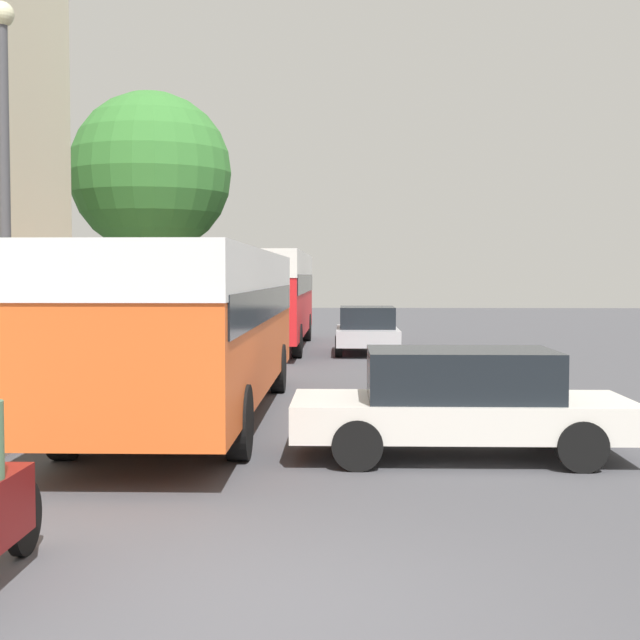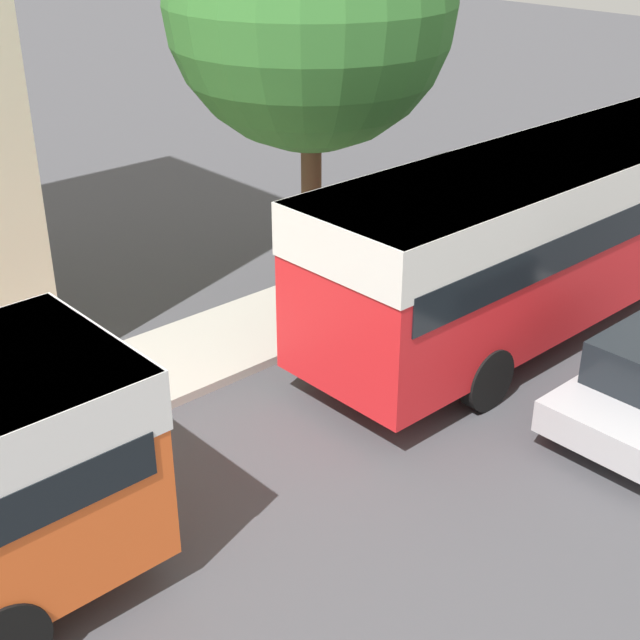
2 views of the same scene
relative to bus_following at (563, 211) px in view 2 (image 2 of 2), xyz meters
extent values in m
cube|color=red|center=(0.00, 0.00, -0.22)|extent=(2.51, 10.95, 2.65)
cube|color=white|center=(0.00, 0.00, 0.71)|extent=(2.53, 11.00, 0.80)
cube|color=black|center=(0.00, 0.00, 0.11)|extent=(2.56, 10.51, 0.58)
cylinder|color=black|center=(-1.15, 3.39, -1.54)|extent=(0.28, 1.00, 1.00)
cylinder|color=black|center=(-1.15, -3.39, -1.54)|extent=(0.28, 1.00, 1.00)
cylinder|color=black|center=(1.15, -3.39, -1.54)|extent=(0.28, 1.00, 1.00)
cylinder|color=black|center=(2.37, -3.09, -1.72)|extent=(0.22, 0.64, 0.64)
cylinder|color=#232838|center=(-3.83, -1.42, -1.51)|extent=(0.28, 0.28, 0.76)
cylinder|color=maroon|center=(-3.83, -1.42, -0.82)|extent=(0.36, 0.36, 0.63)
sphere|color=tan|center=(-3.83, -1.42, -0.40)|extent=(0.21, 0.21, 0.21)
cylinder|color=brown|center=(-3.20, -3.03, -0.14)|extent=(0.36, 0.36, 3.51)
sphere|color=#387A33|center=(-3.20, -3.03, 3.41)|extent=(4.77, 4.77, 4.77)
camera|label=1|loc=(2.55, -29.38, 0.38)|focal=50.00mm
camera|label=2|loc=(8.04, -13.03, 5.23)|focal=50.00mm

